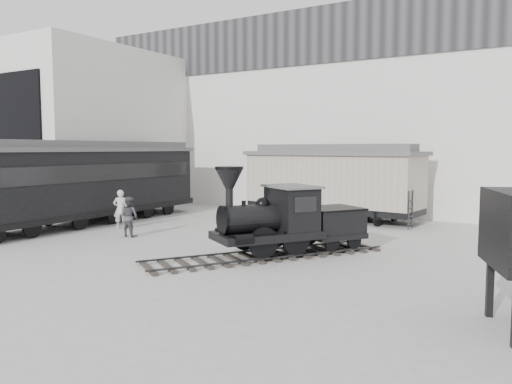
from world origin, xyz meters
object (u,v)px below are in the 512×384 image
Objects in this scene: locomotive at (284,223)px; visitor_a at (120,209)px; visitor_b at (129,217)px; boxcar at (331,180)px; passenger_coach at (89,182)px.

locomotive is 8.82m from visitor_a.
boxcar is at bearing -121.98° from visitor_b.
passenger_coach is (-9.02, -7.32, 0.02)m from boxcar.
visitor_a is at bearing -124.39° from boxcar.
visitor_b is (-4.97, -8.88, -1.15)m from boxcar.
visitor_a is 1.07× the size of visitor_b.
boxcar reaches higher than locomotive.
boxcar is at bearing 136.47° from locomotive.
visitor_a is 2.21m from visitor_b.
boxcar is 11.62m from passenger_coach.
passenger_coach is at bearing -154.06° from locomotive.
passenger_coach is at bearing -23.72° from visitor_b.
visitor_b is (4.06, -1.55, -1.16)m from passenger_coach.
visitor_b is (1.79, -1.29, -0.05)m from visitor_a.
locomotive is at bearing -8.29° from passenger_coach.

